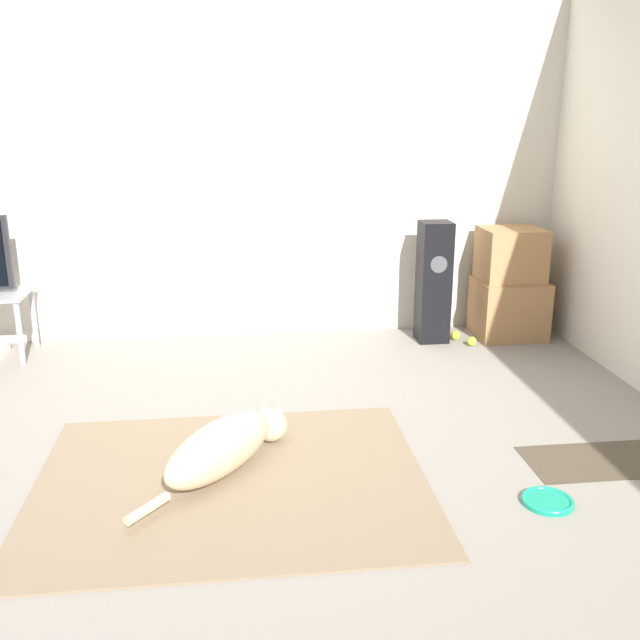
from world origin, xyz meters
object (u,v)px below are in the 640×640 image
(dog, at_px, (226,446))
(frisbee, at_px, (548,501))
(cardboard_box_lower, at_px, (509,308))
(floor_speaker, at_px, (434,282))
(tennis_ball_by_boxes, at_px, (455,335))
(cardboard_box_upper, at_px, (511,255))
(tennis_ball_near_speaker, at_px, (472,341))

(dog, relative_size, frisbee, 3.88)
(frisbee, height_order, cardboard_box_lower, cardboard_box_lower)
(frisbee, relative_size, cardboard_box_lower, 0.45)
(frisbee, height_order, floor_speaker, floor_speaker)
(tennis_ball_by_boxes, bearing_deg, dog, -132.66)
(cardboard_box_upper, bearing_deg, frisbee, -106.57)
(dog, relative_size, tennis_ball_by_boxes, 12.75)
(tennis_ball_by_boxes, bearing_deg, cardboard_box_upper, 7.88)
(cardboard_box_lower, bearing_deg, tennis_ball_by_boxes, -173.05)
(cardboard_box_upper, distance_m, floor_speaker, 0.59)
(frisbee, distance_m, tennis_ball_near_speaker, 2.08)
(floor_speaker, bearing_deg, cardboard_box_lower, 3.17)
(frisbee, xyz_separation_m, floor_speaker, (0.11, 2.22, 0.41))
(floor_speaker, xyz_separation_m, tennis_ball_near_speaker, (0.25, -0.16, -0.39))
(cardboard_box_lower, bearing_deg, dog, -138.24)
(floor_speaker, distance_m, tennis_ball_near_speaker, 0.49)
(cardboard_box_upper, bearing_deg, floor_speaker, -176.26)
(tennis_ball_by_boxes, bearing_deg, floor_speaker, 174.31)
(frisbee, bearing_deg, floor_speaker, 87.27)
(floor_speaker, bearing_deg, tennis_ball_by_boxes, -5.69)
(cardboard_box_upper, bearing_deg, tennis_ball_by_boxes, -172.12)
(tennis_ball_by_boxes, distance_m, tennis_ball_near_speaker, 0.16)
(cardboard_box_upper, distance_m, tennis_ball_near_speaker, 0.68)
(tennis_ball_by_boxes, height_order, tennis_ball_near_speaker, same)
(frisbee, distance_m, cardboard_box_lower, 2.36)
(dog, bearing_deg, tennis_ball_near_speaker, 43.58)
(cardboard_box_upper, xyz_separation_m, floor_speaker, (-0.57, -0.04, -0.18))
(cardboard_box_upper, bearing_deg, dog, -137.98)
(cardboard_box_lower, height_order, cardboard_box_upper, cardboard_box_upper)
(cardboard_box_lower, height_order, floor_speaker, floor_speaker)
(tennis_ball_by_boxes, bearing_deg, frisbee, -97.23)
(dog, height_order, floor_speaker, floor_speaker)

